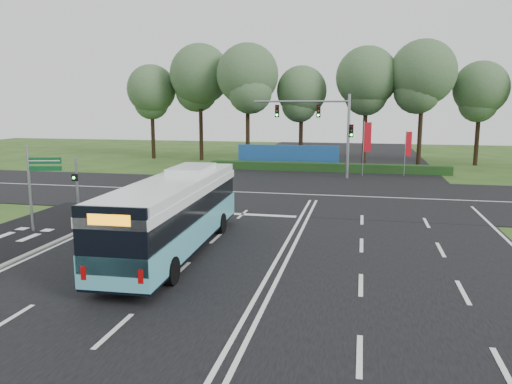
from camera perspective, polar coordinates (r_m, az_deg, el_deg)
ground at (r=22.76m, az=3.59°, el=-5.72°), size 120.00×120.00×0.00m
road_main at (r=22.76m, az=3.59°, el=-5.67°), size 20.00×120.00×0.04m
road_cross at (r=34.38m, az=6.55°, el=-0.35°), size 120.00×14.00×0.05m
bike_path at (r=25.15m, az=-27.16°, el=-5.23°), size 5.00×18.00×0.06m
kerb_strip at (r=23.72m, az=-22.64°, el=-5.69°), size 0.25×18.00×0.12m
city_bus at (r=20.98m, az=-9.26°, el=-2.41°), size 2.88×11.82×3.37m
pedestrian_signal at (r=28.36m, az=-19.81°, el=0.67°), size 0.27×0.42×3.39m
street_sign at (r=26.13m, az=-23.82°, el=1.45°), size 1.62×0.45×4.25m
banner_flag_mid at (r=44.13m, az=12.50°, el=5.77°), size 0.67×0.28×4.75m
banner_flag_right at (r=44.96m, az=16.96°, el=5.01°), size 0.55×0.26×3.94m
traffic_light_gantry at (r=42.31m, az=8.10°, el=7.87°), size 8.41×0.28×7.00m
hedge at (r=46.65m, az=8.06°, el=2.80°), size 22.00×1.20×0.80m
blue_hoarding at (r=49.47m, az=3.65°, el=4.10°), size 10.00×0.30×2.20m
eucalyptus_row at (r=53.09m, az=8.33°, el=12.57°), size 46.95×8.91×12.70m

